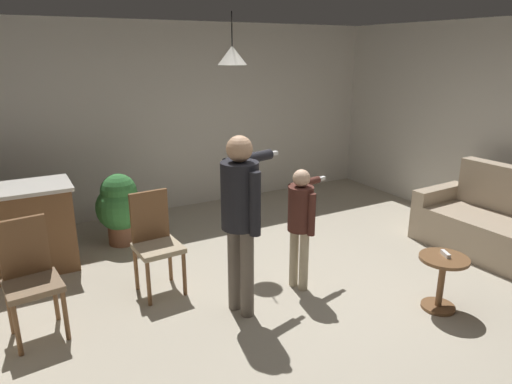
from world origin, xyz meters
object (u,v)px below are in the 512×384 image
object	(u,v)px
person_adult	(241,207)
potted_plant_corner	(120,206)
side_table_by_couch	(442,276)
dining_chair_by_counter	(155,239)
spare_remote_on_table	(446,254)
dining_chair_near_wall	(30,274)
person_child	(301,216)
kitchen_counter	(12,231)
couch_floral	(500,228)

from	to	relation	value
person_adult	potted_plant_corner	size ratio (longest dim) A/B	1.84
side_table_by_couch	dining_chair_by_counter	xyz separation A→B (m)	(-2.17, 1.62, 0.22)
spare_remote_on_table	side_table_by_couch	bearing A→B (deg)	-153.14
dining_chair_near_wall	potted_plant_corner	size ratio (longest dim) A/B	1.13
person_child	dining_chair_near_wall	size ratio (longest dim) A/B	1.23
kitchen_counter	person_child	size ratio (longest dim) A/B	1.02
person_adult	spare_remote_on_table	bearing A→B (deg)	48.64
person_child	dining_chair_by_counter	size ratio (longest dim) A/B	1.23
person_adult	spare_remote_on_table	size ratio (longest dim) A/B	12.58
dining_chair_near_wall	spare_remote_on_table	bearing A→B (deg)	151.17
person_child	side_table_by_couch	bearing A→B (deg)	30.21
potted_plant_corner	dining_chair_near_wall	bearing A→B (deg)	-124.92
kitchen_counter	potted_plant_corner	size ratio (longest dim) A/B	1.42
person_adult	spare_remote_on_table	world-z (taller)	person_adult
person_adult	kitchen_counter	bearing A→B (deg)	-150.92
person_child	dining_chair_near_wall	xyz separation A→B (m)	(-2.39, 0.43, -0.22)
dining_chair_by_counter	dining_chair_near_wall	xyz separation A→B (m)	(-1.12, -0.22, 0.00)
couch_floral	spare_remote_on_table	xyz separation A→B (m)	(-1.54, -0.47, 0.21)
kitchen_counter	person_adult	world-z (taller)	person_adult
spare_remote_on_table	dining_chair_by_counter	bearing A→B (deg)	143.85
couch_floral	side_table_by_couch	distance (m)	1.65
side_table_by_couch	person_child	world-z (taller)	person_child
kitchen_counter	side_table_by_couch	distance (m)	4.34
dining_chair_near_wall	potted_plant_corner	distance (m)	1.90
side_table_by_couch	person_adult	bearing A→B (deg)	152.11
couch_floral	kitchen_counter	world-z (taller)	couch_floral
person_adult	person_child	distance (m)	0.76
potted_plant_corner	dining_chair_by_counter	bearing A→B (deg)	-88.68
couch_floral	dining_chair_near_wall	world-z (taller)	same
kitchen_counter	dining_chair_near_wall	size ratio (longest dim) A/B	1.26
side_table_by_couch	spare_remote_on_table	world-z (taller)	spare_remote_on_table
dining_chair_near_wall	potted_plant_corner	world-z (taller)	dining_chair_near_wall
couch_floral	kitchen_counter	size ratio (longest dim) A/B	1.46
spare_remote_on_table	person_child	bearing A→B (deg)	134.51
couch_floral	potted_plant_corner	distance (m)	4.52
dining_chair_by_counter	kitchen_counter	bearing A→B (deg)	-45.44
dining_chair_by_counter	spare_remote_on_table	world-z (taller)	dining_chair_by_counter
dining_chair_near_wall	potted_plant_corner	bearing A→B (deg)	-131.14
kitchen_counter	person_adult	xyz separation A→B (m)	(1.77, -1.87, 0.54)
person_child	potted_plant_corner	world-z (taller)	person_child
couch_floral	person_adult	distance (m)	3.28
potted_plant_corner	spare_remote_on_table	world-z (taller)	potted_plant_corner
kitchen_counter	dining_chair_near_wall	distance (m)	1.33
couch_floral	dining_chair_by_counter	xyz separation A→B (m)	(-3.74, 1.14, 0.21)
kitchen_counter	dining_chair_by_counter	distance (m)	1.64
kitchen_counter	person_child	xyz separation A→B (m)	(2.48, -1.75, 0.29)
couch_floral	person_adult	world-z (taller)	person_adult
couch_floral	dining_chair_near_wall	size ratio (longest dim) A/B	1.84
couch_floral	dining_chair_by_counter	size ratio (longest dim) A/B	1.84
dining_chair_near_wall	spare_remote_on_table	world-z (taller)	dining_chair_near_wall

